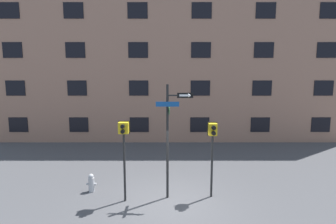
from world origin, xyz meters
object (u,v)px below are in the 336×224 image
pedestrian_signal_left (124,139)px  pedestrian_signal_right (213,139)px  fire_hydrant (92,183)px  street_sign_pole (170,132)px

pedestrian_signal_left → pedestrian_signal_right: 3.13m
pedestrian_signal_right → fire_hydrant: (-4.53, 0.43, -1.82)m
street_sign_pole → fire_hydrant: size_ratio=5.85×
street_sign_pole → pedestrian_signal_left: street_sign_pole is taller
pedestrian_signal_right → fire_hydrant: size_ratio=3.93×
fire_hydrant → pedestrian_signal_right: bearing=-5.4°
pedestrian_signal_left → fire_hydrant: size_ratio=4.07×
fire_hydrant → pedestrian_signal_left: bearing=-28.1°
street_sign_pole → fire_hydrant: (-3.00, 0.50, -2.09)m
pedestrian_signal_right → street_sign_pole: bearing=-177.4°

